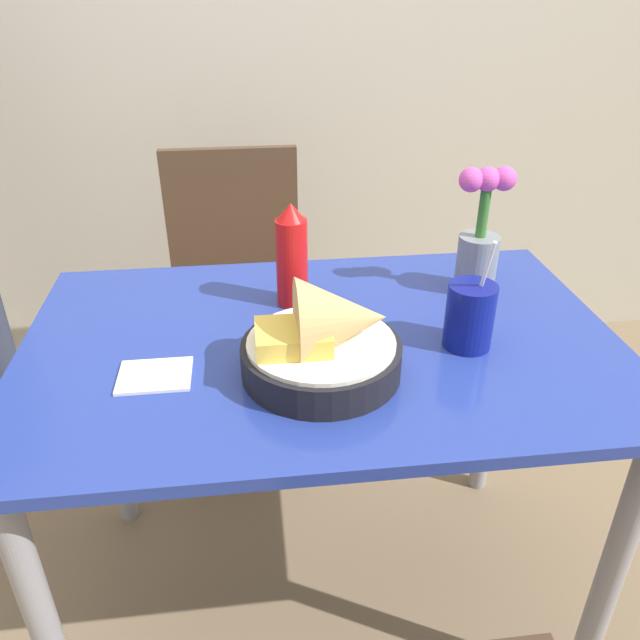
# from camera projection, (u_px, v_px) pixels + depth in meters

# --- Properties ---
(ground_plane) EXTENTS (12.00, 12.00, 0.00)m
(ground_plane) POSITION_uv_depth(u_px,v_px,m) (321.00, 589.00, 1.57)
(ground_plane) COLOR #7A664C
(dining_table) EXTENTS (1.14, 0.74, 0.74)m
(dining_table) POSITION_uv_depth(u_px,v_px,m) (322.00, 384.00, 1.26)
(dining_table) COLOR #233893
(dining_table) RESTS_ON ground_plane
(chair_far_window) EXTENTS (0.40, 0.40, 0.91)m
(chair_far_window) POSITION_uv_depth(u_px,v_px,m) (236.00, 277.00, 1.91)
(chair_far_window) COLOR #473323
(chair_far_window) RESTS_ON ground_plane
(food_basket) EXTENTS (0.28, 0.28, 0.18)m
(food_basket) POSITION_uv_depth(u_px,v_px,m) (327.00, 341.00, 1.07)
(food_basket) COLOR black
(food_basket) RESTS_ON dining_table
(ketchup_bottle) EXTENTS (0.07, 0.07, 0.22)m
(ketchup_bottle) POSITION_uv_depth(u_px,v_px,m) (292.00, 256.00, 1.28)
(ketchup_bottle) COLOR red
(ketchup_bottle) RESTS_ON dining_table
(drink_cup) EXTENTS (0.09, 0.09, 0.22)m
(drink_cup) POSITION_uv_depth(u_px,v_px,m) (469.00, 318.00, 1.15)
(drink_cup) COLOR navy
(drink_cup) RESTS_ON dining_table
(flower_vase) EXTENTS (0.12, 0.09, 0.28)m
(flower_vase) POSITION_uv_depth(u_px,v_px,m) (480.00, 240.00, 1.33)
(flower_vase) COLOR gray
(flower_vase) RESTS_ON dining_table
(napkin) EXTENTS (0.13, 0.10, 0.01)m
(napkin) POSITION_uv_depth(u_px,v_px,m) (155.00, 376.00, 1.09)
(napkin) COLOR white
(napkin) RESTS_ON dining_table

